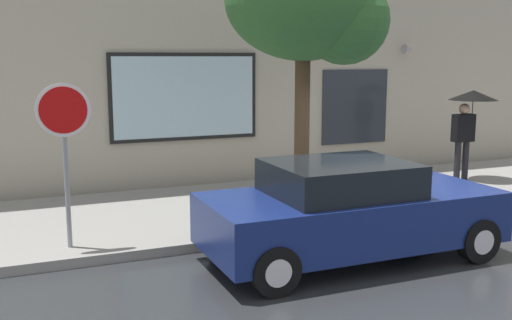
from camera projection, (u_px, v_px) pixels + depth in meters
The scene contains 8 objects.
ground_plane at pixel (388, 250), 9.11m from camera, with size 60.00×60.00×0.00m, color #282B2D.
sidewalk at pixel (299, 202), 11.82m from camera, with size 20.00×4.00×0.15m, color gray.
building_facade at pixel (251, 31), 13.51m from camera, with size 20.00×0.67×7.00m.
parked_car at pixel (349, 211), 8.61m from camera, with size 4.28×1.91×1.44m.
fire_hydrant at pixel (420, 187), 11.08m from camera, with size 0.30×0.44×0.76m.
pedestrian_with_umbrella at pixel (470, 108), 13.40m from camera, with size 1.08×1.08×2.02m.
street_tree at pixel (312, 6), 10.05m from camera, with size 2.71×2.31×4.71m.
stop_sign at pixel (64, 133), 8.48m from camera, with size 0.76×0.10×2.39m.
Camera 1 is at (-5.24, -7.29, 2.89)m, focal length 42.13 mm.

